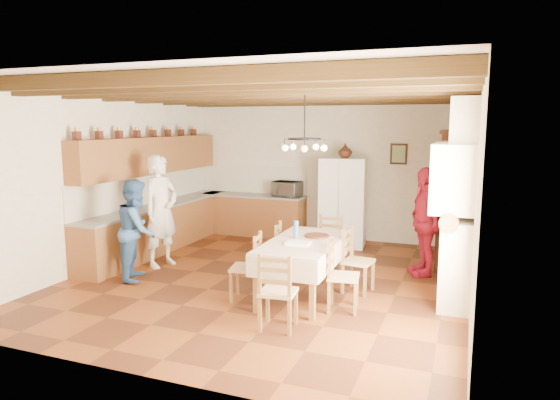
# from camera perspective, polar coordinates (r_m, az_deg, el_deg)

# --- Properties ---
(floor) EXTENTS (6.00, 6.50, 0.02)m
(floor) POSITION_cam_1_polar(r_m,az_deg,el_deg) (8.02, -1.45, -9.20)
(floor) COLOR #492312
(floor) RESTS_ON ground
(ceiling) EXTENTS (6.00, 6.50, 0.02)m
(ceiling) POSITION_cam_1_polar(r_m,az_deg,el_deg) (7.65, -1.54, 12.86)
(ceiling) COLOR white
(ceiling) RESTS_ON ground
(wall_back) EXTENTS (6.00, 0.02, 3.00)m
(wall_back) POSITION_cam_1_polar(r_m,az_deg,el_deg) (10.76, 5.15, 3.59)
(wall_back) COLOR beige
(wall_back) RESTS_ON ground
(wall_front) EXTENTS (6.00, 0.02, 3.00)m
(wall_front) POSITION_cam_1_polar(r_m,az_deg,el_deg) (4.88, -16.28, -2.98)
(wall_front) COLOR beige
(wall_front) RESTS_ON ground
(wall_left) EXTENTS (0.02, 6.50, 3.00)m
(wall_left) POSITION_cam_1_polar(r_m,az_deg,el_deg) (9.26, -19.00, 2.31)
(wall_left) COLOR beige
(wall_left) RESTS_ON ground
(wall_right) EXTENTS (0.02, 6.50, 3.00)m
(wall_right) POSITION_cam_1_polar(r_m,az_deg,el_deg) (7.12, 21.52, 0.37)
(wall_right) COLOR beige
(wall_right) RESTS_ON ground
(ceiling_beams) EXTENTS (6.00, 6.30, 0.16)m
(ceiling_beams) POSITION_cam_1_polar(r_m,az_deg,el_deg) (7.64, -1.54, 12.11)
(ceiling_beams) COLOR #34210B
(ceiling_beams) RESTS_ON ground
(lower_cabinets_left) EXTENTS (0.60, 4.30, 0.86)m
(lower_cabinets_left) POSITION_cam_1_polar(r_m,az_deg,el_deg) (10.06, -13.51, -3.14)
(lower_cabinets_left) COLOR brown
(lower_cabinets_left) RESTS_ON ground
(lower_cabinets_back) EXTENTS (2.30, 0.60, 0.86)m
(lower_cabinets_back) POSITION_cam_1_polar(r_m,az_deg,el_deg) (11.14, -3.06, -1.77)
(lower_cabinets_back) COLOR brown
(lower_cabinets_back) RESTS_ON ground
(countertop_left) EXTENTS (0.62, 4.30, 0.04)m
(countertop_left) POSITION_cam_1_polar(r_m,az_deg,el_deg) (9.98, -13.60, -0.61)
(countertop_left) COLOR slate
(countertop_left) RESTS_ON lower_cabinets_left
(countertop_back) EXTENTS (2.34, 0.62, 0.04)m
(countertop_back) POSITION_cam_1_polar(r_m,az_deg,el_deg) (11.06, -3.08, 0.52)
(countertop_back) COLOR slate
(countertop_back) RESTS_ON lower_cabinets_back
(backsplash_left) EXTENTS (0.03, 4.30, 0.60)m
(backsplash_left) POSITION_cam_1_polar(r_m,az_deg,el_deg) (10.10, -15.00, 1.28)
(backsplash_left) COLOR silver
(backsplash_left) RESTS_ON ground
(backsplash_back) EXTENTS (2.30, 0.03, 0.60)m
(backsplash_back) POSITION_cam_1_polar(r_m,az_deg,el_deg) (11.28, -2.51, 2.32)
(backsplash_back) COLOR silver
(backsplash_back) RESTS_ON ground
(upper_cabinets) EXTENTS (0.35, 4.20, 0.70)m
(upper_cabinets) POSITION_cam_1_polar(r_m,az_deg,el_deg) (9.94, -14.40, 4.95)
(upper_cabinets) COLOR brown
(upper_cabinets) RESTS_ON ground
(fireplace) EXTENTS (0.56, 1.60, 2.80)m
(fireplace) POSITION_cam_1_polar(r_m,az_deg,el_deg) (7.33, 19.21, -0.07)
(fireplace) COLOR beige
(fireplace) RESTS_ON ground
(wall_picture) EXTENTS (0.34, 0.03, 0.42)m
(wall_picture) POSITION_cam_1_polar(r_m,az_deg,el_deg) (10.39, 13.42, 5.14)
(wall_picture) COLOR black
(wall_picture) RESTS_ON ground
(refrigerator) EXTENTS (0.97, 0.83, 1.78)m
(refrigerator) POSITION_cam_1_polar(r_m,az_deg,el_deg) (10.14, 7.20, -0.22)
(refrigerator) COLOR white
(refrigerator) RESTS_ON floor
(hutch) EXTENTS (0.65, 1.34, 2.35)m
(hutch) POSITION_cam_1_polar(r_m,az_deg,el_deg) (9.11, 19.70, 0.13)
(hutch) COLOR #3A160C
(hutch) RESTS_ON floor
(dining_table) EXTENTS (0.96, 1.87, 0.81)m
(dining_table) POSITION_cam_1_polar(r_m,az_deg,el_deg) (7.13, 2.73, -5.33)
(dining_table) COLOR beige
(dining_table) RESTS_ON floor
(chandelier) EXTENTS (0.47, 0.47, 0.03)m
(chandelier) POSITION_cam_1_polar(r_m,az_deg,el_deg) (6.92, 2.82, 6.99)
(chandelier) COLOR black
(chandelier) RESTS_ON ground
(chair_left_near) EXTENTS (0.47, 0.49, 0.96)m
(chair_left_near) POSITION_cam_1_polar(r_m,az_deg,el_deg) (7.05, -3.91, -7.59)
(chair_left_near) COLOR brown
(chair_left_near) RESTS_ON floor
(chair_left_far) EXTENTS (0.47, 0.49, 0.96)m
(chair_left_far) POSITION_cam_1_polar(r_m,az_deg,el_deg) (7.76, -1.45, -6.05)
(chair_left_far) COLOR brown
(chair_left_far) RESTS_ON floor
(chair_right_near) EXTENTS (0.46, 0.48, 0.96)m
(chair_right_near) POSITION_cam_1_polar(r_m,az_deg,el_deg) (6.70, 7.28, -8.52)
(chair_right_near) COLOR brown
(chair_right_near) RESTS_ON floor
(chair_right_far) EXTENTS (0.45, 0.47, 0.96)m
(chair_right_far) POSITION_cam_1_polar(r_m,az_deg,el_deg) (7.44, 8.94, -6.81)
(chair_right_far) COLOR brown
(chair_right_far) RESTS_ON floor
(chair_end_near) EXTENTS (0.46, 0.44, 0.96)m
(chair_end_near) POSITION_cam_1_polar(r_m,az_deg,el_deg) (6.07, -0.22, -10.30)
(chair_end_near) COLOR brown
(chair_end_near) RESTS_ON floor
(chair_end_far) EXTENTS (0.43, 0.41, 0.96)m
(chair_end_far) POSITION_cam_1_polar(r_m,az_deg,el_deg) (8.22, 5.47, -5.24)
(chair_end_far) COLOR brown
(chair_end_far) RESTS_ON floor
(person_man) EXTENTS (0.61, 0.80, 1.94)m
(person_man) POSITION_cam_1_polar(r_m,az_deg,el_deg) (8.82, -13.44, -1.22)
(person_man) COLOR silver
(person_man) RESTS_ON floor
(person_woman_blue) EXTENTS (0.88, 0.96, 1.60)m
(person_woman_blue) POSITION_cam_1_polar(r_m,az_deg,el_deg) (8.21, -16.02, -3.27)
(person_woman_blue) COLOR #3964A3
(person_woman_blue) RESTS_ON floor
(person_woman_red) EXTENTS (0.82, 1.12, 1.77)m
(person_woman_red) POSITION_cam_1_polar(r_m,az_deg,el_deg) (8.43, 16.18, -2.37)
(person_woman_red) COLOR red
(person_woman_red) RESTS_ON floor
(microwave) EXTENTS (0.65, 0.49, 0.32)m
(microwave) POSITION_cam_1_polar(r_m,az_deg,el_deg) (10.74, 0.79, 1.27)
(microwave) COLOR silver
(microwave) RESTS_ON countertop_back
(fridge_vase) EXTENTS (0.34, 0.34, 0.28)m
(fridge_vase) POSITION_cam_1_polar(r_m,az_deg,el_deg) (10.02, 7.47, 5.62)
(fridge_vase) COLOR #3A160C
(fridge_vase) RESTS_ON refrigerator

